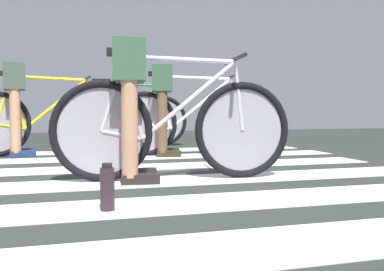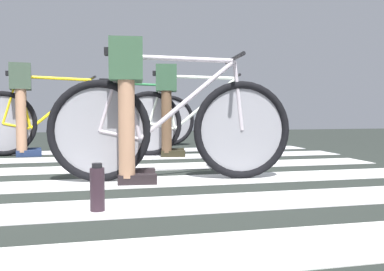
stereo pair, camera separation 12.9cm
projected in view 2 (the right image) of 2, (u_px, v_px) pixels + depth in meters
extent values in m
cube|color=#252B26|center=(91.00, 181.00, 3.02)|extent=(18.00, 14.00, 0.02)
cube|color=silver|center=(79.00, 263.00, 1.35)|extent=(5.20, 0.44, 0.00)
cube|color=silver|center=(94.00, 209.00, 2.09)|extent=(5.20, 0.44, 0.00)
cube|color=silver|center=(111.00, 183.00, 2.83)|extent=(5.20, 0.44, 0.00)
cube|color=silver|center=(94.00, 169.00, 3.54)|extent=(5.20, 0.44, 0.00)
cube|color=silver|center=(107.00, 158.00, 4.33)|extent=(5.20, 0.44, 0.00)
cube|color=silver|center=(103.00, 151.00, 5.04)|extent=(5.20, 0.44, 0.00)
torus|color=black|center=(100.00, 131.00, 2.88)|extent=(0.72, 0.12, 0.72)
torus|color=black|center=(242.00, 130.00, 3.01)|extent=(0.72, 0.12, 0.72)
cylinder|color=gray|center=(100.00, 131.00, 2.88)|extent=(0.61, 0.06, 0.61)
cylinder|color=gray|center=(242.00, 130.00, 3.01)|extent=(0.61, 0.06, 0.61)
cylinder|color=#BFB4BE|center=(179.00, 59.00, 2.92)|extent=(0.80, 0.11, 0.05)
cylinder|color=#BFB4BE|center=(188.00, 100.00, 2.95)|extent=(0.70, 0.10, 0.59)
cylinder|color=#BFB4BE|center=(131.00, 98.00, 2.89)|extent=(0.16, 0.05, 0.59)
cylinder|color=#BFB4BE|center=(120.00, 135.00, 2.90)|extent=(0.29, 0.05, 0.09)
cylinder|color=#BFB4BE|center=(111.00, 94.00, 2.87)|extent=(0.19, 0.04, 0.53)
cylinder|color=#BFB4BE|center=(238.00, 96.00, 3.00)|extent=(0.09, 0.04, 0.50)
cube|color=black|center=(122.00, 52.00, 2.87)|extent=(0.25, 0.11, 0.05)
cylinder|color=black|center=(234.00, 58.00, 2.97)|extent=(0.08, 0.52, 0.03)
cylinder|color=#4C4C51|center=(140.00, 139.00, 2.92)|extent=(0.05, 0.34, 0.02)
cylinder|color=#A87A5B|center=(127.00, 111.00, 3.03)|extent=(0.11, 0.11, 0.89)
cylinder|color=#A87A5B|center=(126.00, 111.00, 2.76)|extent=(0.11, 0.11, 0.89)
cube|color=#2F4E35|center=(126.00, 61.00, 2.87)|extent=(0.26, 0.43, 0.28)
cube|color=black|center=(137.00, 173.00, 3.07)|extent=(0.27, 0.12, 0.07)
cube|color=black|center=(138.00, 179.00, 2.79)|extent=(0.27, 0.12, 0.07)
torus|color=black|center=(149.00, 124.00, 4.55)|extent=(0.72, 0.17, 0.72)
torus|color=black|center=(241.00, 123.00, 4.61)|extent=(0.72, 0.17, 0.72)
cylinder|color=gray|center=(149.00, 124.00, 4.55)|extent=(0.60, 0.11, 0.61)
cylinder|color=gray|center=(241.00, 123.00, 4.61)|extent=(0.60, 0.11, 0.61)
cylinder|color=white|center=(200.00, 77.00, 4.55)|extent=(0.80, 0.17, 0.05)
cylinder|color=white|center=(205.00, 104.00, 4.57)|extent=(0.70, 0.15, 0.59)
cylinder|color=white|center=(169.00, 103.00, 4.55)|extent=(0.16, 0.06, 0.59)
cylinder|color=white|center=(162.00, 126.00, 4.56)|extent=(0.29, 0.07, 0.09)
cylinder|color=white|center=(156.00, 100.00, 4.54)|extent=(0.19, 0.06, 0.53)
cylinder|color=white|center=(238.00, 101.00, 4.59)|extent=(0.09, 0.04, 0.50)
cube|color=black|center=(164.00, 73.00, 4.53)|extent=(0.25, 0.13, 0.05)
cylinder|color=black|center=(236.00, 77.00, 4.58)|extent=(0.11, 0.52, 0.03)
cylinder|color=#4C4C51|center=(175.00, 129.00, 4.57)|extent=(0.08, 0.34, 0.02)
cylinder|color=brown|center=(167.00, 111.00, 4.69)|extent=(0.11, 0.11, 0.90)
cylinder|color=brown|center=(166.00, 111.00, 4.41)|extent=(0.11, 0.11, 0.90)
cube|color=#2A4832|center=(166.00, 79.00, 4.53)|extent=(0.29, 0.44, 0.28)
cube|color=black|center=(173.00, 151.00, 4.73)|extent=(0.27, 0.14, 0.07)
cube|color=black|center=(173.00, 154.00, 4.45)|extent=(0.27, 0.14, 0.07)
torus|color=black|center=(3.00, 124.00, 4.52)|extent=(0.72, 0.15, 0.72)
torus|color=black|center=(97.00, 123.00, 4.88)|extent=(0.72, 0.15, 0.72)
cylinder|color=gray|center=(3.00, 124.00, 4.52)|extent=(0.60, 0.09, 0.61)
cylinder|color=gray|center=(97.00, 123.00, 4.88)|extent=(0.60, 0.09, 0.61)
cylinder|color=yellow|center=(56.00, 78.00, 4.69)|extent=(0.80, 0.14, 0.05)
cylinder|color=yellow|center=(62.00, 104.00, 4.73)|extent=(0.70, 0.13, 0.59)
cylinder|color=yellow|center=(24.00, 103.00, 4.59)|extent=(0.16, 0.05, 0.59)
cylinder|color=yellow|center=(17.00, 126.00, 4.57)|extent=(0.29, 0.07, 0.09)
cylinder|color=yellow|center=(10.00, 100.00, 4.54)|extent=(0.19, 0.05, 0.53)
cylinder|color=yellow|center=(94.00, 102.00, 4.86)|extent=(0.09, 0.04, 0.50)
cube|color=black|center=(17.00, 74.00, 4.55)|extent=(0.25, 0.12, 0.05)
cylinder|color=black|center=(92.00, 78.00, 4.83)|extent=(0.10, 0.52, 0.03)
cylinder|color=#4C4C51|center=(30.00, 129.00, 4.63)|extent=(0.07, 0.34, 0.02)
cylinder|color=#A87A5B|center=(22.00, 110.00, 4.71)|extent=(0.11, 0.11, 0.92)
cylinder|color=#A87A5B|center=(21.00, 110.00, 4.45)|extent=(0.11, 0.11, 0.92)
cube|color=#334335|center=(20.00, 77.00, 4.56)|extent=(0.27, 0.44, 0.28)
cube|color=navy|center=(29.00, 151.00, 4.76)|extent=(0.27, 0.13, 0.07)
cube|color=navy|center=(29.00, 153.00, 4.50)|extent=(0.27, 0.13, 0.07)
torus|color=black|center=(97.00, 121.00, 5.59)|extent=(0.72, 0.11, 0.72)
torus|color=black|center=(170.00, 121.00, 5.89)|extent=(0.72, 0.11, 0.72)
cylinder|color=gray|center=(97.00, 121.00, 5.59)|extent=(0.61, 0.05, 0.61)
cylinder|color=gray|center=(170.00, 121.00, 5.89)|extent=(0.61, 0.05, 0.61)
cylinder|color=#2E8046|center=(138.00, 84.00, 5.72)|extent=(0.80, 0.09, 0.05)
cylinder|color=#2E8046|center=(142.00, 105.00, 5.76)|extent=(0.70, 0.08, 0.59)
cylinder|color=#2E8046|center=(113.00, 104.00, 5.64)|extent=(0.16, 0.04, 0.59)
cylinder|color=#2E8046|center=(107.00, 123.00, 5.63)|extent=(0.29, 0.05, 0.09)
cylinder|color=#2E8046|center=(103.00, 102.00, 5.60)|extent=(0.19, 0.04, 0.53)
cylinder|color=#2E8046|center=(168.00, 103.00, 5.87)|extent=(0.09, 0.03, 0.50)
cube|color=black|center=(108.00, 81.00, 5.61)|extent=(0.25, 0.11, 0.05)
cylinder|color=black|center=(166.00, 84.00, 5.84)|extent=(0.06, 0.52, 0.03)
cylinder|color=#4C4C51|center=(118.00, 125.00, 5.68)|extent=(0.04, 0.34, 0.02)
cylinder|color=#2D1E26|center=(97.00, 190.00, 2.04)|extent=(0.07, 0.07, 0.22)
cylinder|color=black|center=(97.00, 166.00, 2.04)|extent=(0.05, 0.05, 0.02)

